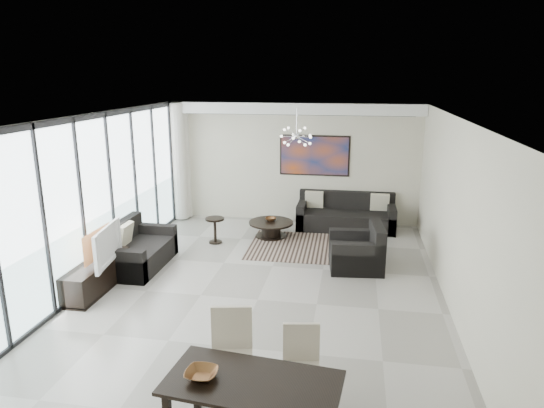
% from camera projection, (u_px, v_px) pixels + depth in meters
% --- Properties ---
extents(room_shell, '(6.00, 9.00, 2.90)m').
position_uv_depth(room_shell, '(286.00, 215.00, 7.40)').
color(room_shell, '#A8A39B').
rests_on(room_shell, ground).
extents(window_wall, '(0.37, 8.95, 2.90)m').
position_uv_depth(window_wall, '(86.00, 205.00, 7.94)').
color(window_wall, white).
rests_on(window_wall, floor).
extents(soffit, '(5.98, 0.40, 0.26)m').
position_uv_depth(soffit, '(293.00, 108.00, 11.23)').
color(soffit, white).
rests_on(soffit, room_shell).
extents(painting, '(1.68, 0.04, 0.98)m').
position_uv_depth(painting, '(314.00, 156.00, 11.60)').
color(painting, '#B24818').
rests_on(painting, room_shell).
extents(chandelier, '(0.66, 0.66, 0.71)m').
position_uv_depth(chandelier, '(297.00, 136.00, 9.58)').
color(chandelier, silver).
rests_on(chandelier, room_shell).
extents(rug, '(2.45, 1.90, 0.01)m').
position_uv_depth(rug, '(307.00, 247.00, 10.24)').
color(rug, black).
rests_on(rug, floor).
extents(coffee_table, '(1.00, 1.00, 0.35)m').
position_uv_depth(coffee_table, '(271.00, 228.00, 10.86)').
color(coffee_table, black).
rests_on(coffee_table, floor).
extents(bowl_coffee, '(0.29, 0.29, 0.08)m').
position_uv_depth(bowl_coffee, '(270.00, 219.00, 10.88)').
color(bowl_coffee, brown).
rests_on(bowl_coffee, coffee_table).
extents(sofa_main, '(2.27, 0.93, 0.82)m').
position_uv_depth(sofa_main, '(346.00, 217.00, 11.44)').
color(sofa_main, black).
rests_on(sofa_main, floor).
extents(loveseat, '(0.94, 1.67, 0.83)m').
position_uv_depth(loveseat, '(136.00, 252.00, 9.16)').
color(loveseat, black).
rests_on(loveseat, floor).
extents(armchair, '(1.06, 1.11, 0.85)m').
position_uv_depth(armchair, '(358.00, 253.00, 9.10)').
color(armchair, black).
rests_on(armchair, floor).
extents(side_table, '(0.41, 0.41, 0.56)m').
position_uv_depth(side_table, '(215.00, 226.00, 10.42)').
color(side_table, black).
rests_on(side_table, floor).
extents(tv_console, '(0.45, 1.60, 0.50)m').
position_uv_depth(tv_console, '(97.00, 276.00, 8.18)').
color(tv_console, black).
rests_on(tv_console, floor).
extents(television, '(0.29, 1.12, 0.64)m').
position_uv_depth(television, '(101.00, 245.00, 7.97)').
color(television, gray).
rests_on(television, tv_console).
extents(dining_table, '(1.76, 1.01, 0.70)m').
position_uv_depth(dining_table, '(253.00, 389.00, 4.65)').
color(dining_table, black).
rests_on(dining_table, floor).
extents(dining_chair_nw, '(0.55, 0.55, 1.01)m').
position_uv_depth(dining_chair_nw, '(232.00, 346.00, 5.45)').
color(dining_chair_nw, beige).
rests_on(dining_chair_nw, floor).
extents(dining_chair_ne, '(0.47, 0.47, 0.89)m').
position_uv_depth(dining_chair_ne, '(302.00, 359.00, 5.33)').
color(dining_chair_ne, beige).
rests_on(dining_chair_ne, floor).
extents(bowl_dining, '(0.33, 0.33, 0.08)m').
position_uv_depth(bowl_dining, '(201.00, 374.00, 4.67)').
color(bowl_dining, brown).
rests_on(bowl_dining, dining_table).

